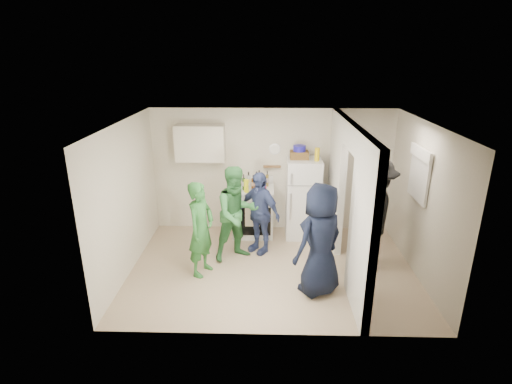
% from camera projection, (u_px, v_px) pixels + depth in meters
% --- Properties ---
extents(floor, '(4.80, 4.80, 0.00)m').
position_uv_depth(floor, '(272.00, 268.00, 6.87)').
color(floor, tan).
rests_on(floor, ground).
extents(wall_back, '(4.80, 0.00, 4.80)m').
position_uv_depth(wall_back, '(272.00, 171.00, 8.05)').
color(wall_back, silver).
rests_on(wall_back, floor).
extents(wall_front, '(4.80, 0.00, 4.80)m').
position_uv_depth(wall_front, '(275.00, 250.00, 4.85)').
color(wall_front, silver).
rests_on(wall_front, floor).
extents(wall_left, '(0.00, 3.40, 3.40)m').
position_uv_depth(wall_left, '(126.00, 199.00, 6.51)').
color(wall_left, silver).
rests_on(wall_left, floor).
extents(wall_right, '(0.00, 3.40, 3.40)m').
position_uv_depth(wall_right, '(423.00, 202.00, 6.39)').
color(wall_right, silver).
rests_on(wall_right, floor).
extents(ceiling, '(4.80, 4.80, 0.00)m').
position_uv_depth(ceiling, '(274.00, 123.00, 6.03)').
color(ceiling, white).
rests_on(ceiling, wall_back).
extents(partition_pier_back, '(0.12, 1.20, 2.50)m').
position_uv_depth(partition_pier_back, '(336.00, 180.00, 7.46)').
color(partition_pier_back, silver).
rests_on(partition_pier_back, floor).
extents(partition_pier_front, '(0.12, 1.20, 2.50)m').
position_uv_depth(partition_pier_front, '(363.00, 230.00, 5.38)').
color(partition_pier_front, silver).
rests_on(partition_pier_front, floor).
extents(partition_header, '(0.12, 1.00, 0.40)m').
position_uv_depth(partition_header, '(353.00, 137.00, 6.07)').
color(partition_header, silver).
rests_on(partition_header, partition_pier_back).
extents(stove, '(0.82, 0.69, 0.98)m').
position_uv_depth(stove, '(253.00, 211.00, 8.00)').
color(stove, white).
rests_on(stove, floor).
extents(upper_cabinet, '(0.95, 0.34, 0.70)m').
position_uv_depth(upper_cabinet, '(200.00, 143.00, 7.72)').
color(upper_cabinet, silver).
rests_on(upper_cabinet, wall_back).
extents(fridge, '(0.65, 0.63, 1.58)m').
position_uv_depth(fridge, '(303.00, 198.00, 7.85)').
color(fridge, white).
rests_on(fridge, floor).
extents(wicker_basket, '(0.35, 0.25, 0.15)m').
position_uv_depth(wicker_basket, '(299.00, 155.00, 7.61)').
color(wicker_basket, brown).
rests_on(wicker_basket, fridge).
extents(blue_bowl, '(0.24, 0.24, 0.11)m').
position_uv_depth(blue_bowl, '(299.00, 148.00, 7.57)').
color(blue_bowl, '#1B169C').
rests_on(blue_bowl, wicker_basket).
extents(yellow_cup_stack_top, '(0.09, 0.09, 0.25)m').
position_uv_depth(yellow_cup_stack_top, '(317.00, 154.00, 7.44)').
color(yellow_cup_stack_top, yellow).
rests_on(yellow_cup_stack_top, fridge).
extents(wall_clock, '(0.22, 0.02, 0.22)m').
position_uv_depth(wall_clock, '(275.00, 149.00, 7.88)').
color(wall_clock, white).
rests_on(wall_clock, wall_back).
extents(spice_shelf, '(0.35, 0.08, 0.03)m').
position_uv_depth(spice_shelf, '(272.00, 167.00, 7.97)').
color(spice_shelf, olive).
rests_on(spice_shelf, wall_back).
extents(nook_window, '(0.03, 0.70, 0.80)m').
position_uv_depth(nook_window, '(420.00, 174.00, 6.44)').
color(nook_window, black).
rests_on(nook_window, wall_right).
extents(nook_window_frame, '(0.04, 0.76, 0.86)m').
position_uv_depth(nook_window_frame, '(419.00, 174.00, 6.44)').
color(nook_window_frame, white).
rests_on(nook_window_frame, wall_right).
extents(nook_valance, '(0.04, 0.82, 0.18)m').
position_uv_depth(nook_valance, '(421.00, 153.00, 6.33)').
color(nook_valance, white).
rests_on(nook_valance, wall_right).
extents(yellow_cup_stack_stove, '(0.09, 0.09, 0.25)m').
position_uv_depth(yellow_cup_stack_stove, '(246.00, 186.00, 7.59)').
color(yellow_cup_stack_stove, yellow).
rests_on(yellow_cup_stack_stove, stove).
extents(red_cup, '(0.09, 0.09, 0.12)m').
position_uv_depth(red_cup, '(264.00, 189.00, 7.63)').
color(red_cup, red).
rests_on(red_cup, stove).
extents(person_green_left, '(0.58, 0.69, 1.60)m').
position_uv_depth(person_green_left, '(201.00, 229.00, 6.48)').
color(person_green_left, '#2C6E31').
rests_on(person_green_left, floor).
extents(person_green_center, '(1.04, 0.97, 1.70)m').
position_uv_depth(person_green_center, '(237.00, 214.00, 6.95)').
color(person_green_center, '#3A8546').
rests_on(person_green_center, floor).
extents(person_denim, '(0.93, 0.86, 1.53)m').
position_uv_depth(person_denim, '(259.00, 213.00, 7.23)').
color(person_denim, '#374678').
rests_on(person_denim, floor).
extents(person_navy, '(1.02, 0.97, 1.76)m').
position_uv_depth(person_navy, '(320.00, 240.00, 5.93)').
color(person_navy, black).
rests_on(person_navy, floor).
extents(person_nook, '(1.03, 1.40, 1.94)m').
position_uv_depth(person_nook, '(373.00, 213.00, 6.66)').
color(person_nook, black).
rests_on(person_nook, floor).
extents(bottle_a, '(0.07, 0.07, 0.31)m').
position_uv_depth(bottle_a, '(239.00, 179.00, 7.92)').
color(bottle_a, brown).
rests_on(bottle_a, stove).
extents(bottle_b, '(0.06, 0.06, 0.32)m').
position_uv_depth(bottle_b, '(244.00, 182.00, 7.70)').
color(bottle_b, '#224F1A').
rests_on(bottle_b, stove).
extents(bottle_c, '(0.07, 0.07, 0.30)m').
position_uv_depth(bottle_c, '(249.00, 179.00, 7.93)').
color(bottle_c, '#B5BDC4').
rests_on(bottle_c, stove).
extents(bottle_d, '(0.08, 0.08, 0.29)m').
position_uv_depth(bottle_d, '(253.00, 182.00, 7.74)').
color(bottle_d, '#56310F').
rests_on(bottle_d, stove).
extents(bottle_e, '(0.08, 0.08, 0.32)m').
position_uv_depth(bottle_e, '(259.00, 178.00, 7.95)').
color(bottle_e, '#8E919D').
rests_on(bottle_e, stove).
extents(bottle_f, '(0.07, 0.07, 0.29)m').
position_uv_depth(bottle_f, '(262.00, 181.00, 7.82)').
color(bottle_f, '#123322').
rests_on(bottle_f, stove).
extents(bottle_g, '(0.06, 0.06, 0.32)m').
position_uv_depth(bottle_g, '(267.00, 179.00, 7.91)').
color(bottle_g, olive).
rests_on(bottle_g, stove).
extents(bottle_h, '(0.07, 0.07, 0.26)m').
position_uv_depth(bottle_h, '(237.00, 184.00, 7.68)').
color(bottle_h, '#9C9EA7').
rests_on(bottle_h, stove).
extents(bottle_i, '(0.07, 0.07, 0.32)m').
position_uv_depth(bottle_i, '(256.00, 179.00, 7.87)').
color(bottle_i, '#503E0D').
rests_on(bottle_i, stove).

